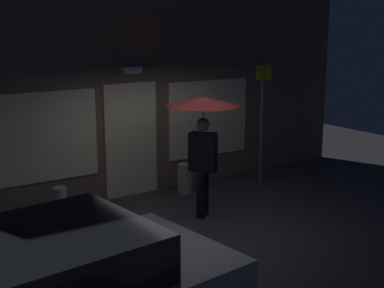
% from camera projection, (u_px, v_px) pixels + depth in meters
% --- Properties ---
extents(ground_plane, '(18.00, 18.00, 0.00)m').
position_uv_depth(ground_plane, '(194.00, 228.00, 8.95)').
color(ground_plane, '#38353A').
extents(building_facade, '(10.70, 0.48, 4.41)m').
position_uv_depth(building_facade, '(126.00, 83.00, 10.38)').
color(building_facade, brown).
rests_on(building_facade, ground).
extents(person_with_umbrella, '(1.24, 1.24, 2.10)m').
position_uv_depth(person_with_umbrella, '(203.00, 123.00, 9.16)').
color(person_with_umbrella, black).
rests_on(person_with_umbrella, ground).
extents(street_sign_post, '(0.40, 0.07, 2.59)m').
position_uv_depth(street_sign_post, '(262.00, 115.00, 11.18)').
color(street_sign_post, '#595B60').
rests_on(street_sign_post, ground).
extents(sidewalk_bollard, '(0.23, 0.23, 0.55)m').
position_uv_depth(sidewalk_bollard, '(60.00, 203.00, 9.35)').
color(sidewalk_bollard, '#B2A899').
rests_on(sidewalk_bollard, ground).
extents(sidewalk_bollard_2, '(0.30, 0.30, 0.60)m').
position_uv_depth(sidewalk_bollard_2, '(185.00, 179.00, 10.74)').
color(sidewalk_bollard_2, '#9E998E').
rests_on(sidewalk_bollard_2, ground).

